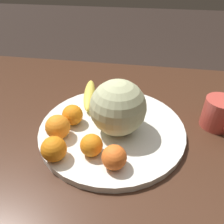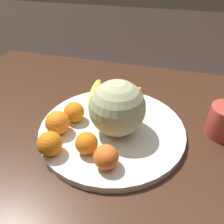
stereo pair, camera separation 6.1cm
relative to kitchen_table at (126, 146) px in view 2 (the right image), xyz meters
The scene contains 9 objects.
kitchen_table is the anchor object (origin of this frame).
fruit_bowl 0.13m from the kitchen_table, 121.68° to the right, with size 0.42×0.42×0.02m.
melon 0.21m from the kitchen_table, 103.30° to the right, with size 0.15×0.15×0.15m.
banana_bunch 0.18m from the kitchen_table, 138.30° to the left, with size 0.20×0.21×0.04m.
orange_front_left 0.25m from the kitchen_table, 91.53° to the right, with size 0.06×0.06×0.06m.
orange_front_right 0.29m from the kitchen_table, 126.90° to the right, with size 0.06×0.06×0.06m.
orange_mid_center 0.22m from the kitchen_table, 157.47° to the right, with size 0.06×0.06×0.06m.
orange_back_left 0.26m from the kitchen_table, 143.94° to the right, with size 0.07×0.07×0.07m.
orange_back_right 0.24m from the kitchen_table, 111.21° to the right, with size 0.06×0.06×0.06m.
Camera 2 is at (0.11, -0.53, 1.20)m, focal length 35.00 mm.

